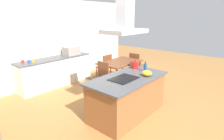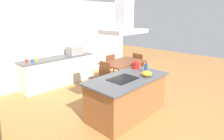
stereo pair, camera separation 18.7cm
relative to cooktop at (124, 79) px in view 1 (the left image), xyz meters
The scene contains 18 objects.
ground 1.76m from the cooktop, 84.39° to the left, with size 16.00×16.00×0.00m, color #AD753D.
wall_back 3.28m from the cooktop, 87.41° to the left, with size 7.20×0.10×2.70m, color beige.
kitchen_island 0.48m from the cooktop, ahead, with size 1.90×0.97×0.90m.
cooktop is the anchor object (origin of this frame).
tea_kettle 0.89m from the cooktop, 19.32° to the left, with size 0.24×0.19×0.20m.
olive_oil_bottle 0.75m from the cooktop, ahead, with size 0.07×0.07×0.25m.
mixing_bowl 0.56m from the cooktop, 27.79° to the right, with size 0.23×0.23×0.13m, color gold.
back_counter 2.92m from the cooktop, 86.80° to the left, with size 2.42×0.62×0.90m.
countertop_microwave 3.00m from the cooktop, 74.08° to the left, with size 0.50×0.38×0.28m, color #9E9993.
coffee_mug_red 3.05m from the cooktop, 105.30° to the left, with size 0.08×0.08×0.09m, color red.
coffee_mug_blue 2.89m from the cooktop, 103.75° to the left, with size 0.08×0.08×0.09m, color #2D56B2.
coffee_mug_yellow 2.89m from the cooktop, 101.08° to the left, with size 0.08×0.08×0.09m, color gold.
dining_table 2.14m from the cooktop, 40.43° to the left, with size 1.40×0.90×0.75m.
chair_at_left_end 1.60m from the cooktop, 62.95° to the left, with size 0.42×0.42×0.89m.
chair_at_right_end 2.91m from the cooktop, 28.57° to the left, with size 0.42×0.42×0.89m.
chair_facing_island 1.81m from the cooktop, 23.82° to the left, with size 0.42×0.42×0.89m.
chair_facing_back_wall 2.64m from the cooktop, 51.62° to the left, with size 0.42×0.42×0.89m.
range_hood 1.20m from the cooktop, ahead, with size 0.90×0.55×0.78m.
Camera 1 is at (-3.08, -2.21, 2.19)m, focal length 29.38 mm.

